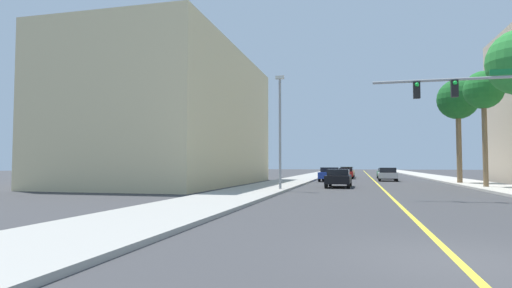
# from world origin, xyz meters

# --- Properties ---
(ground) EXTENTS (192.00, 192.00, 0.00)m
(ground) POSITION_xyz_m (0.00, 42.00, 0.00)
(ground) COLOR #38383A
(sidewalk_left) EXTENTS (3.94, 168.00, 0.15)m
(sidewalk_left) POSITION_xyz_m (-8.08, 42.00, 0.07)
(sidewalk_left) COLOR #9E9B93
(sidewalk_left) RESTS_ON ground
(sidewalk_right) EXTENTS (3.94, 168.00, 0.15)m
(sidewalk_right) POSITION_xyz_m (8.08, 42.00, 0.07)
(sidewalk_right) COLOR #B2ADA3
(sidewalk_right) RESTS_ON ground
(lane_marking_center) EXTENTS (0.16, 144.00, 0.01)m
(lane_marking_center) POSITION_xyz_m (0.00, 42.00, 0.00)
(lane_marking_center) COLOR yellow
(lane_marking_center) RESTS_ON ground
(building_left_near) EXTENTS (12.18, 22.48, 11.42)m
(building_left_near) POSITION_xyz_m (-17.38, 25.20, 5.71)
(building_left_near) COLOR beige
(building_left_near) RESTS_ON ground
(traffic_signal_mast) EXTENTS (7.54, 0.36, 6.28)m
(traffic_signal_mast) POSITION_xyz_m (4.33, 13.43, 4.60)
(traffic_signal_mast) COLOR gray
(traffic_signal_mast) RESTS_ON sidewalk_right
(street_lamp) EXTENTS (0.56, 0.28, 7.40)m
(street_lamp) POSITION_xyz_m (-6.61, 18.26, 4.27)
(street_lamp) COLOR gray
(street_lamp) RESTS_ON sidewalk_left
(palm_mid) EXTENTS (2.73, 2.73, 8.32)m
(palm_mid) POSITION_xyz_m (7.18, 24.33, 6.97)
(palm_mid) COLOR brown
(palm_mid) RESTS_ON sidewalk_right
(palm_far) EXTENTS (3.51, 3.51, 9.06)m
(palm_far) POSITION_xyz_m (6.92, 30.89, 7.34)
(palm_far) COLOR brown
(palm_far) RESTS_ON sidewalk_right
(car_yellow) EXTENTS (1.98, 4.53, 1.41)m
(car_yellow) POSITION_xyz_m (-3.08, 48.77, 0.73)
(car_yellow) COLOR gold
(car_yellow) RESTS_ON ground
(car_silver) EXTENTS (1.97, 3.90, 1.40)m
(car_silver) POSITION_xyz_m (1.33, 36.74, 0.73)
(car_silver) COLOR #BCBCC1
(car_silver) RESTS_ON ground
(car_black) EXTENTS (1.88, 4.56, 1.37)m
(car_black) POSITION_xyz_m (-3.11, 23.69, 0.71)
(car_black) COLOR black
(car_black) RESTS_ON ground
(car_green) EXTENTS (1.79, 3.97, 1.29)m
(car_green) POSITION_xyz_m (1.48, 43.29, 0.69)
(car_green) COLOR #196638
(car_green) RESTS_ON ground
(car_blue) EXTENTS (2.00, 4.63, 1.43)m
(car_blue) POSITION_xyz_m (-4.50, 34.61, 0.75)
(car_blue) COLOR #1E389E
(car_blue) RESTS_ON ground
(car_red) EXTENTS (1.82, 4.04, 1.29)m
(car_red) POSITION_xyz_m (-3.08, 42.90, 0.69)
(car_red) COLOR red
(car_red) RESTS_ON ground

